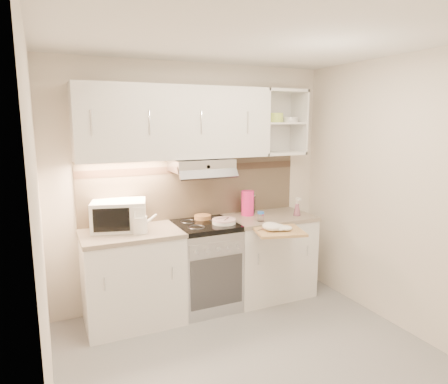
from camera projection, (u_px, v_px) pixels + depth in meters
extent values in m
plane|color=gray|center=(257.00, 363.00, 3.21)|extent=(3.00, 3.00, 0.00)
cube|color=silver|center=(194.00, 184.00, 4.24)|extent=(3.00, 0.04, 2.50)
cube|color=silver|center=(420.00, 277.00, 1.73)|extent=(3.00, 0.04, 2.50)
cube|color=silver|center=(40.00, 235.00, 2.37)|extent=(0.04, 2.80, 2.50)
cube|color=silver|center=(404.00, 196.00, 3.60)|extent=(0.04, 2.80, 2.50)
cube|color=white|center=(263.00, 36.00, 2.76)|extent=(3.00, 2.80, 0.04)
cube|color=tan|center=(195.00, 187.00, 4.23)|extent=(2.40, 0.02, 0.64)
cube|color=#3E2D22|center=(195.00, 169.00, 4.19)|extent=(2.40, 0.01, 0.08)
cube|color=white|center=(175.00, 123.00, 3.87)|extent=(1.90, 0.34, 0.70)
cube|color=white|center=(280.00, 122.00, 4.36)|extent=(0.50, 0.34, 0.70)
cylinder|color=#B9D953|center=(274.00, 118.00, 4.32)|extent=(0.19, 0.19, 0.10)
cylinder|color=white|center=(290.00, 120.00, 4.40)|extent=(0.18, 0.18, 0.06)
cube|color=#B7B7BC|center=(201.00, 165.00, 4.02)|extent=(0.60, 0.40, 0.12)
cube|color=white|center=(133.00, 279.00, 3.80)|extent=(0.90, 0.60, 0.86)
cube|color=gray|center=(131.00, 234.00, 3.72)|extent=(0.92, 0.62, 0.04)
cube|color=white|center=(268.00, 257.00, 4.42)|extent=(0.90, 0.60, 0.86)
cube|color=gray|center=(269.00, 217.00, 4.34)|extent=(0.92, 0.62, 0.04)
cube|color=#B7B7BC|center=(206.00, 268.00, 4.11)|extent=(0.60, 0.58, 0.85)
cube|color=black|center=(205.00, 225.00, 4.03)|extent=(0.60, 0.60, 0.05)
cube|color=white|center=(119.00, 215.00, 3.77)|extent=(0.57, 0.48, 0.28)
cube|color=black|center=(123.00, 219.00, 3.61)|extent=(0.32, 0.10, 0.21)
cylinder|color=white|center=(140.00, 225.00, 3.66)|extent=(0.14, 0.14, 0.15)
cone|color=white|center=(149.00, 220.00, 3.74)|extent=(0.19, 0.11, 0.12)
torus|color=white|center=(139.00, 214.00, 3.65)|extent=(0.12, 0.06, 0.12)
cylinder|color=white|center=(224.00, 223.00, 4.01)|extent=(0.24, 0.24, 0.01)
cylinder|color=white|center=(224.00, 221.00, 4.01)|extent=(0.24, 0.24, 0.01)
cylinder|color=white|center=(224.00, 220.00, 4.00)|extent=(0.24, 0.24, 0.01)
cube|color=silver|center=(224.00, 219.00, 4.00)|extent=(0.15, 0.07, 0.01)
cylinder|color=tan|center=(203.00, 217.00, 4.18)|extent=(0.18, 0.18, 0.04)
cylinder|color=#FA217B|center=(248.00, 203.00, 4.33)|extent=(0.14, 0.14, 0.27)
cube|color=#FA217B|center=(252.00, 199.00, 4.37)|extent=(0.02, 0.04, 0.11)
cylinder|color=silver|center=(250.00, 204.00, 4.45)|extent=(0.11, 0.11, 0.19)
cylinder|color=#B7B7BC|center=(250.00, 195.00, 4.43)|extent=(0.11, 0.11, 0.02)
cylinder|color=silver|center=(261.00, 217.00, 4.09)|extent=(0.06, 0.06, 0.08)
cylinder|color=blue|center=(261.00, 213.00, 4.08)|extent=(0.07, 0.07, 0.02)
cone|color=pink|center=(297.00, 210.00, 4.33)|extent=(0.08, 0.08, 0.13)
cube|color=tan|center=(279.00, 231.00, 3.83)|extent=(0.54, 0.51, 0.02)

